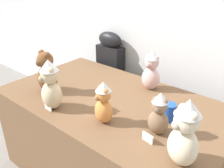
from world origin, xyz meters
TOP-DOWN VIEW (x-y plane):
  - wall_back at (0.00, 0.96)m, footprint 7.00×0.08m
  - display_table at (0.00, 0.25)m, footprint 1.61×0.93m
  - instrument_case at (-0.52, 0.84)m, footprint 0.29×0.13m
  - teddy_bear_mocha at (0.44, 0.12)m, footprint 0.13×0.12m
  - teddy_bear_ginger at (0.14, 0.01)m, footprint 0.14×0.13m
  - teddy_bear_sand at (-0.23, -0.08)m, footprint 0.18×0.17m
  - teddy_bear_blush at (0.12, 0.56)m, footprint 0.14×0.12m
  - teddy_bear_cream at (0.64, -0.01)m, footprint 0.20×0.19m
  - teddy_bear_chestnut at (-0.45, 0.05)m, footprint 0.17×0.15m
  - party_cup_blue at (0.43, 0.28)m, footprint 0.08×0.08m
  - name_card_front_left at (-0.23, -0.12)m, footprint 0.07×0.01m
  - name_card_front_middle at (0.44, 0.02)m, footprint 0.07×0.02m

SIDE VIEW (x-z plane):
  - display_table at x=0.00m, z-range 0.00..0.71m
  - instrument_case at x=-0.52m, z-range 0.00..1.00m
  - name_card_front_left at x=-0.23m, z-range 0.71..0.76m
  - name_card_front_middle at x=0.44m, z-range 0.71..0.76m
  - party_cup_blue at x=0.43m, z-range 0.71..0.82m
  - teddy_bear_mocha at x=0.44m, z-range 0.70..0.96m
  - teddy_bear_ginger at x=0.14m, z-range 0.70..0.97m
  - teddy_bear_chestnut at x=-0.45m, z-range 0.69..1.01m
  - teddy_bear_blush at x=0.12m, z-range 0.70..1.01m
  - teddy_bear_sand at x=-0.23m, z-range 0.70..1.04m
  - teddy_bear_cream at x=0.64m, z-range 0.70..1.05m
  - wall_back at x=0.00m, z-range 0.00..2.60m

